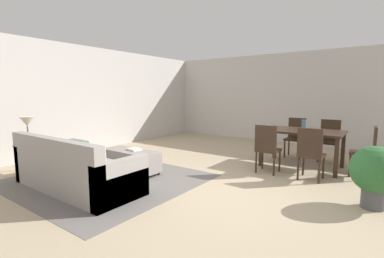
% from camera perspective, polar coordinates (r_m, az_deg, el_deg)
% --- Properties ---
extents(ground_plane, '(10.80, 10.80, 0.00)m').
position_cam_1_polar(ground_plane, '(4.23, 6.13, -13.41)').
color(ground_plane, tan).
extents(wall_back, '(9.00, 0.12, 2.70)m').
position_cam_1_polar(wall_back, '(8.66, 23.01, 5.88)').
color(wall_back, beige).
rests_on(wall_back, ground_plane).
extents(wall_left, '(0.12, 11.00, 2.70)m').
position_cam_1_polar(wall_left, '(7.55, -22.81, 5.74)').
color(wall_left, beige).
rests_on(wall_left, ground_plane).
extents(area_rug, '(3.00, 2.80, 0.01)m').
position_cam_1_polar(area_rug, '(5.10, -17.23, -9.96)').
color(area_rug, slate).
rests_on(area_rug, ground_plane).
extents(couch, '(2.27, 0.91, 0.86)m').
position_cam_1_polar(couch, '(4.73, -23.34, -8.00)').
color(couch, gray).
rests_on(couch, ground_plane).
extents(ottoman_table, '(1.16, 0.46, 0.43)m').
position_cam_1_polar(ottoman_table, '(5.35, -12.52, -6.32)').
color(ottoman_table, gray).
rests_on(ottoman_table, ground_plane).
extents(side_table, '(0.40, 0.40, 0.55)m').
position_cam_1_polar(side_table, '(5.94, -30.81, -3.92)').
color(side_table, olive).
rests_on(side_table, ground_plane).
extents(table_lamp, '(0.26, 0.26, 0.53)m').
position_cam_1_polar(table_lamp, '(5.87, -31.15, 1.12)').
color(table_lamp, brown).
rests_on(table_lamp, side_table).
extents(dining_table, '(1.52, 0.95, 0.76)m').
position_cam_1_polar(dining_table, '(5.99, 22.02, -1.12)').
color(dining_table, '#332319').
rests_on(dining_table, ground_plane).
extents(dining_chair_near_left, '(0.41, 0.41, 0.92)m').
position_cam_1_polar(dining_chair_near_left, '(5.31, 15.38, -3.48)').
color(dining_chair_near_left, '#332319').
rests_on(dining_chair_near_left, ground_plane).
extents(dining_chair_near_right, '(0.40, 0.40, 0.92)m').
position_cam_1_polar(dining_chair_near_right, '(5.12, 23.50, -4.24)').
color(dining_chair_near_right, '#332319').
rests_on(dining_chair_near_right, ground_plane).
extents(dining_chair_far_left, '(0.40, 0.40, 0.92)m').
position_cam_1_polar(dining_chair_far_left, '(6.91, 20.81, -1.20)').
color(dining_chair_far_left, '#332319').
rests_on(dining_chair_far_left, ground_plane).
extents(dining_chair_far_right, '(0.41, 0.41, 0.92)m').
position_cam_1_polar(dining_chair_far_right, '(6.77, 26.72, -1.68)').
color(dining_chair_far_right, '#332319').
rests_on(dining_chair_far_right, ground_plane).
extents(dining_chair_head_east, '(0.43, 0.43, 0.92)m').
position_cam_1_polar(dining_chair_head_east, '(5.83, 32.80, -3.45)').
color(dining_chair_head_east, '#332319').
rests_on(dining_chair_head_east, ground_plane).
extents(vase_centerpiece, '(0.09, 0.09, 0.22)m').
position_cam_1_polar(vase_centerpiece, '(5.91, 22.31, 0.74)').
color(vase_centerpiece, slate).
rests_on(vase_centerpiece, dining_table).
extents(book_on_ottoman, '(0.29, 0.24, 0.03)m').
position_cam_1_polar(book_on_ottoman, '(5.32, -11.94, -4.16)').
color(book_on_ottoman, silver).
rests_on(book_on_ottoman, ottoman_table).
extents(potted_plant, '(0.62, 0.62, 0.83)m').
position_cam_1_polar(potted_plant, '(4.31, 33.89, -7.44)').
color(potted_plant, '#4C4C51').
rests_on(potted_plant, ground_plane).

